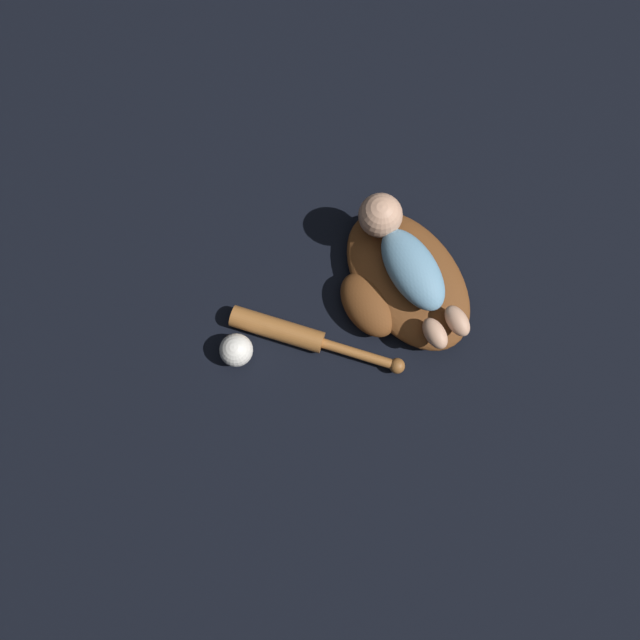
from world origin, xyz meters
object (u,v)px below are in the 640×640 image
object	(u,v)px
baseball	(236,350)
baseball_glove	(401,284)
baby_figure	(405,257)
baseball_bat	(296,335)

from	to	relation	value
baseball	baseball_glove	bearing A→B (deg)	-124.97
baseball_glove	baseball	size ratio (longest dim) A/B	5.68
baby_figure	baseball	distance (m)	0.44
baseball_bat	baseball	size ratio (longest dim) A/B	5.31
baby_figure	baseball	world-z (taller)	baby_figure
baby_figure	baseball	size ratio (longest dim) A/B	4.69
baseball_bat	baseball	bearing A→B (deg)	48.04
baseball_glove	baseball_bat	xyz separation A→B (m)	(0.14, 0.23, -0.01)
baseball_glove	baby_figure	size ratio (longest dim) A/B	1.21
baseball_glove	baseball	xyz separation A→B (m)	(0.24, 0.34, -0.00)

